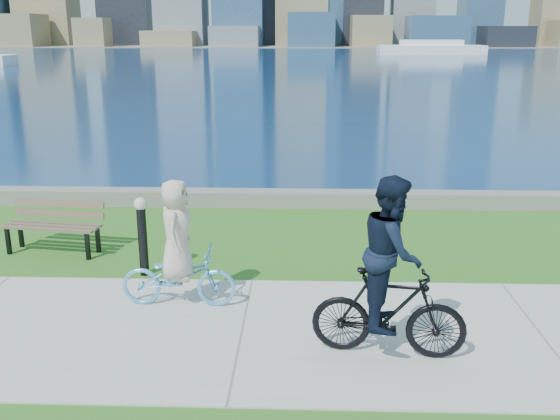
# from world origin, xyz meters

# --- Properties ---
(ground) EXTENTS (320.00, 320.00, 0.00)m
(ground) POSITION_xyz_m (0.00, 0.00, 0.00)
(ground) COLOR #276019
(ground) RESTS_ON ground
(concrete_path) EXTENTS (80.00, 3.50, 0.02)m
(concrete_path) POSITION_xyz_m (0.00, 0.00, 0.01)
(concrete_path) COLOR #A9AAA5
(concrete_path) RESTS_ON ground
(seawall) EXTENTS (90.00, 0.50, 0.35)m
(seawall) POSITION_xyz_m (0.00, 6.20, 0.17)
(seawall) COLOR slate
(seawall) RESTS_ON ground
(bay_water) EXTENTS (320.00, 131.00, 0.01)m
(bay_water) POSITION_xyz_m (0.00, 72.00, 0.00)
(bay_water) COLOR navy
(bay_water) RESTS_ON ground
(far_shore) EXTENTS (320.00, 30.00, 0.12)m
(far_shore) POSITION_xyz_m (0.00, 130.00, 0.06)
(far_shore) COLOR slate
(far_shore) RESTS_ON ground
(ferry_far) EXTENTS (15.38, 4.40, 2.09)m
(ferry_far) POSITION_xyz_m (19.54, 87.48, 0.87)
(ferry_far) COLOR white
(ferry_far) RESTS_ON ground
(park_bench) EXTENTS (1.83, 0.86, 0.91)m
(park_bench) POSITION_xyz_m (-3.69, 3.04, 0.56)
(park_bench) COLOR black
(park_bench) RESTS_ON ground
(bollard_lamp) EXTENTS (0.21, 0.21, 1.33)m
(bollard_lamp) POSITION_xyz_m (-1.81, 1.98, 0.76)
(bollard_lamp) COLOR black
(bollard_lamp) RESTS_ON ground
(cyclist_woman) EXTENTS (0.61, 1.69, 1.89)m
(cyclist_woman) POSITION_xyz_m (-0.99, 0.80, 0.72)
(cyclist_woman) COLOR #62BBEF
(cyclist_woman) RESTS_ON ground
(cyclist_man) EXTENTS (0.82, 1.95, 2.29)m
(cyclist_man) POSITION_xyz_m (1.87, -0.55, 0.98)
(cyclist_man) COLOR black
(cyclist_man) RESTS_ON ground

